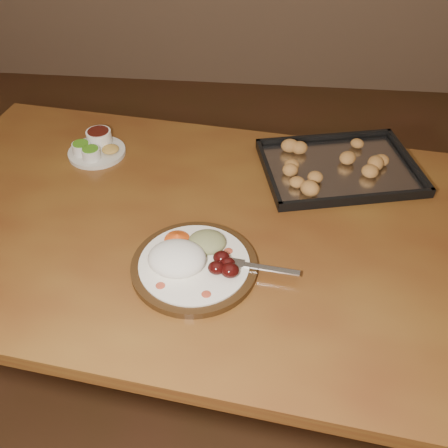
# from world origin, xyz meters

# --- Properties ---
(ground) EXTENTS (4.00, 4.00, 0.00)m
(ground) POSITION_xyz_m (0.00, 0.00, 0.00)
(ground) COLOR #512B1B
(ground) RESTS_ON ground
(dining_table) EXTENTS (1.60, 1.07, 0.75)m
(dining_table) POSITION_xyz_m (0.05, -0.29, 0.65)
(dining_table) COLOR brown
(dining_table) RESTS_ON ground
(dinner_plate) EXTENTS (0.37, 0.28, 0.06)m
(dinner_plate) POSITION_xyz_m (0.06, -0.45, 0.77)
(dinner_plate) COLOR #311E0D
(dinner_plate) RESTS_ON dining_table
(condiment_saucer) EXTENTS (0.16, 0.16, 0.06)m
(condiment_saucer) POSITION_xyz_m (-0.28, -0.02, 0.77)
(condiment_saucer) COLOR beige
(condiment_saucer) RESTS_ON dining_table
(baking_tray) EXTENTS (0.47, 0.39, 0.04)m
(baking_tray) POSITION_xyz_m (0.42, -0.04, 0.76)
(baking_tray) COLOR black
(baking_tray) RESTS_ON dining_table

